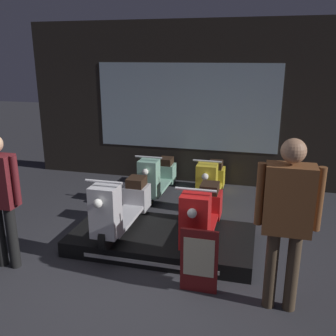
{
  "coord_description": "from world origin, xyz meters",
  "views": [
    {
      "loc": [
        1.52,
        -3.45,
        2.55
      ],
      "look_at": [
        0.11,
        2.01,
        0.84
      ],
      "focal_mm": 40.0,
      "sensor_mm": 36.0,
      "label": 1
    }
  ],
  "objects_px": {
    "person_right_browsing": "(288,211)",
    "price_sign_board": "(199,261)",
    "scooter_backrow_0": "(158,177)",
    "scooter_display_left": "(122,206)",
    "scooter_display_right": "(202,214)",
    "scooter_backrow_1": "(211,182)",
    "person_left_browsing": "(0,192)"
  },
  "relations": [
    {
      "from": "scooter_display_left",
      "to": "person_left_browsing",
      "type": "relative_size",
      "value": 0.95
    },
    {
      "from": "scooter_display_left",
      "to": "person_right_browsing",
      "type": "bearing_deg",
      "value": -23.58
    },
    {
      "from": "scooter_backrow_1",
      "to": "person_left_browsing",
      "type": "distance_m",
      "value": 3.61
    },
    {
      "from": "price_sign_board",
      "to": "scooter_display_right",
      "type": "bearing_deg",
      "value": 97.16
    },
    {
      "from": "scooter_display_left",
      "to": "person_left_browsing",
      "type": "height_order",
      "value": "person_left_browsing"
    },
    {
      "from": "scooter_backrow_0",
      "to": "price_sign_board",
      "type": "height_order",
      "value": "scooter_backrow_0"
    },
    {
      "from": "price_sign_board",
      "to": "person_right_browsing",
      "type": "bearing_deg",
      "value": -4.02
    },
    {
      "from": "scooter_backrow_0",
      "to": "person_right_browsing",
      "type": "xyz_separation_m",
      "value": [
        2.13,
        -2.84,
        0.74
      ]
    },
    {
      "from": "scooter_display_right",
      "to": "price_sign_board",
      "type": "relative_size",
      "value": 2.12
    },
    {
      "from": "person_left_browsing",
      "to": "price_sign_board",
      "type": "height_order",
      "value": "person_left_browsing"
    },
    {
      "from": "scooter_display_right",
      "to": "person_right_browsing",
      "type": "xyz_separation_m",
      "value": [
        0.97,
        -0.91,
        0.54
      ]
    },
    {
      "from": "scooter_backrow_0",
      "to": "price_sign_board",
      "type": "relative_size",
      "value": 2.12
    },
    {
      "from": "scooter_backrow_1",
      "to": "price_sign_board",
      "type": "xyz_separation_m",
      "value": [
        0.27,
        -2.78,
        0.03
      ]
    },
    {
      "from": "person_right_browsing",
      "to": "price_sign_board",
      "type": "height_order",
      "value": "person_right_browsing"
    },
    {
      "from": "scooter_display_left",
      "to": "price_sign_board",
      "type": "relative_size",
      "value": 2.12
    },
    {
      "from": "scooter_backrow_1",
      "to": "person_right_browsing",
      "type": "height_order",
      "value": "person_right_browsing"
    },
    {
      "from": "scooter_backrow_1",
      "to": "price_sign_board",
      "type": "distance_m",
      "value": 2.8
    },
    {
      "from": "scooter_backrow_1",
      "to": "person_left_browsing",
      "type": "relative_size",
      "value": 0.95
    },
    {
      "from": "scooter_display_right",
      "to": "scooter_backrow_1",
      "type": "distance_m",
      "value": 1.95
    },
    {
      "from": "scooter_backrow_0",
      "to": "scooter_backrow_1",
      "type": "xyz_separation_m",
      "value": [
        1.0,
        0.0,
        0.0
      ]
    },
    {
      "from": "scooter_backrow_0",
      "to": "price_sign_board",
      "type": "bearing_deg",
      "value": -65.48
    },
    {
      "from": "person_left_browsing",
      "to": "price_sign_board",
      "type": "bearing_deg",
      "value": 1.45
    },
    {
      "from": "person_right_browsing",
      "to": "price_sign_board",
      "type": "bearing_deg",
      "value": 175.98
    },
    {
      "from": "scooter_display_left",
      "to": "scooter_backrow_0",
      "type": "height_order",
      "value": "scooter_display_left"
    },
    {
      "from": "price_sign_board",
      "to": "scooter_backrow_0",
      "type": "bearing_deg",
      "value": 114.52
    },
    {
      "from": "scooter_display_right",
      "to": "scooter_backrow_1",
      "type": "height_order",
      "value": "scooter_display_right"
    },
    {
      "from": "scooter_display_right",
      "to": "person_right_browsing",
      "type": "bearing_deg",
      "value": -43.16
    },
    {
      "from": "scooter_display_left",
      "to": "scooter_backrow_1",
      "type": "distance_m",
      "value": 2.17
    },
    {
      "from": "scooter_display_right",
      "to": "person_left_browsing",
      "type": "xyz_separation_m",
      "value": [
        -2.29,
        -0.91,
        0.42
      ]
    },
    {
      "from": "scooter_display_right",
      "to": "scooter_backrow_1",
      "type": "bearing_deg",
      "value": 94.71
    },
    {
      "from": "scooter_display_left",
      "to": "price_sign_board",
      "type": "height_order",
      "value": "scooter_display_left"
    },
    {
      "from": "scooter_display_left",
      "to": "scooter_display_right",
      "type": "relative_size",
      "value": 1.0
    }
  ]
}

